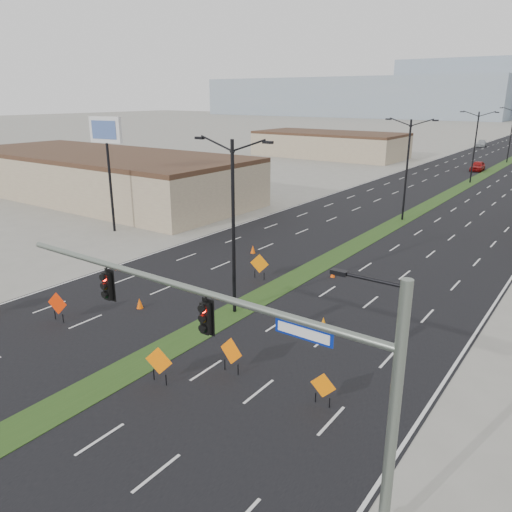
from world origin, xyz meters
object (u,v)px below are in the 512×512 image
Objects in this scene: cone_1 at (323,322)px; pole_sign_west at (106,138)px; streetlight_2 at (475,145)px; construction_sign_5 at (323,387)px; cone_2 at (333,273)px; construction_sign_1 at (57,304)px; cone_3 at (253,249)px; signal_mast at (252,345)px; streetlight_0 at (233,223)px; car_left at (478,166)px; car_far at (481,144)px; construction_sign_2 at (259,264)px; construction_sign_4 at (231,352)px; streetlight_3 at (511,133)px; construction_sign_3 at (159,362)px; cone_0 at (140,303)px; streetlight_1 at (407,167)px.

pole_sign_west reaches higher than cone_1.
construction_sign_5 is at bearing -81.92° from streetlight_2.
construction_sign_1 is at bearing -121.09° from cone_2.
streetlight_2 reaches higher than cone_3.
signal_mast is 13.18m from streetlight_0.
car_left is 8.35× the size of cone_2.
construction_sign_5 is at bearing 88.39° from signal_mast.
car_far is 108.37m from construction_sign_2.
construction_sign_4 is 29.00m from pole_sign_west.
streetlight_0 is at bearing -90.00° from streetlight_3.
construction_sign_5 is 32.99m from pole_sign_west.
car_left is at bearing 63.83° from pole_sign_west.
construction_sign_2 is (-2.00, -50.61, -4.35)m from streetlight_2.
construction_sign_3 is 2.62× the size of cone_3.
cone_0 is at bearing -44.19° from pole_sign_west.
signal_mast is at bearing -27.69° from cone_0.
signal_mast is at bearing -32.61° from construction_sign_3.
cone_1 is 0.88× the size of cone_3.
car_far reaches higher than cone_1.
car_left is 8.04× the size of cone_1.
cone_3 is at bearing 125.86° from signal_mast.
cone_3 is at bearing 170.92° from cone_2.
construction_sign_4 reaches higher than cone_2.
streetlight_1 is at bearing 34.96° from pole_sign_west.
streetlight_3 reaches higher than construction_sign_4.
car_left is (-2.00, -14.73, -4.61)m from streetlight_3.
construction_sign_2 is (-2.00, 5.39, -4.35)m from streetlight_0.
streetlight_3 is 0.96× the size of pole_sign_west.
streetlight_2 reaches higher than cone_0.
cone_2 is at bearing -84.07° from streetlight_1.
construction_sign_2 is 5.97m from cone_3.
car_far reaches higher than cone_2.
streetlight_0 reaches higher than cone_3.
cone_3 is at bearing 71.35° from construction_sign_1.
cone_2 is (4.01, 3.26, -0.79)m from construction_sign_2.
streetlight_0 reaches higher than cone_1.
streetlight_3 is 31.73m from car_far.
cone_3 is at bearing 117.29° from construction_sign_2.
streetlight_3 is 87.21m from cone_0.
streetlight_2 is at bearing 97.39° from signal_mast.
construction_sign_1 is 2.60× the size of cone_3.
cone_0 is (6.11, -116.30, -0.44)m from car_far.
construction_sign_1 is at bearing -166.91° from construction_sign_4.
construction_sign_2 is (0.00, -63.88, 0.26)m from car_left.
construction_sign_5 is (10.69, -10.64, -0.20)m from construction_sign_2.
car_left is 68.39m from cone_1.
cone_0 is (-2.94, -8.31, -0.74)m from construction_sign_2.
streetlight_3 reaches higher than car_far.
construction_sign_4 is 3.01× the size of cone_1.
construction_sign_4 is 2.64× the size of cone_0.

